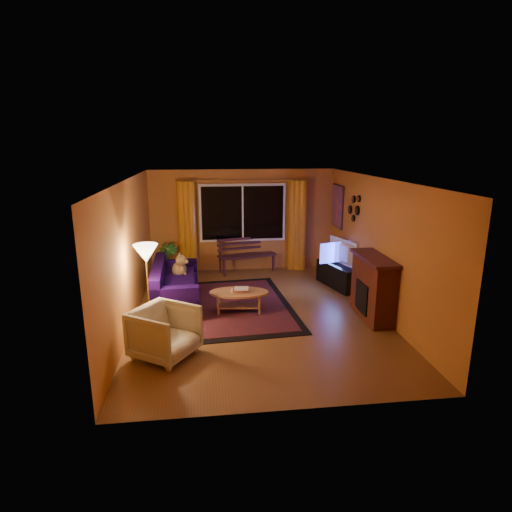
{
  "coord_description": "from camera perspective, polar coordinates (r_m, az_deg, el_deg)",
  "views": [
    {
      "loc": [
        -0.96,
        -7.4,
        3.09
      ],
      "look_at": [
        0.0,
        0.3,
        1.05
      ],
      "focal_mm": 30.0,
      "sensor_mm": 36.0,
      "label": 1
    }
  ],
  "objects": [
    {
      "name": "coffee_table",
      "position": [
        8.13,
        -2.27,
        -6.09
      ],
      "size": [
        1.23,
        1.23,
        0.4
      ],
      "primitive_type": "cylinder",
      "rotation": [
        0.0,
        0.0,
        -0.12
      ],
      "color": "#B6784B",
      "rests_on": "ground"
    },
    {
      "name": "fireplace",
      "position": [
        8.03,
        15.36,
        -4.26
      ],
      "size": [
        0.4,
        1.2,
        1.1
      ],
      "primitive_type": "cube",
      "color": "maroon",
      "rests_on": "ground"
    },
    {
      "name": "curtain_rod",
      "position": [
        10.37,
        -1.8,
        10.08
      ],
      "size": [
        3.2,
        0.03,
        0.03
      ],
      "primitive_type": "cylinder",
      "rotation": [
        0.0,
        1.57,
        0.0
      ],
      "color": "#BF8C3F",
      "rests_on": "wall_back"
    },
    {
      "name": "painting",
      "position": [
        10.45,
        10.76,
        6.55
      ],
      "size": [
        0.04,
        0.76,
        0.96
      ],
      "primitive_type": "cube",
      "color": "#E84D2F",
      "rests_on": "wall_right"
    },
    {
      "name": "tv_console",
      "position": [
        9.68,
        10.92,
        -2.57
      ],
      "size": [
        0.72,
        1.29,
        0.51
      ],
      "primitive_type": "cube",
      "rotation": [
        0.0,
        0.0,
        0.27
      ],
      "color": "black",
      "rests_on": "ground"
    },
    {
      "name": "curtain_left",
      "position": [
        10.47,
        -9.13,
        3.7
      ],
      "size": [
        0.36,
        0.36,
        2.24
      ],
      "primitive_type": "cylinder",
      "color": "orange",
      "rests_on": "ground"
    },
    {
      "name": "mirror_cluster",
      "position": [
        9.34,
        12.88,
        6.43
      ],
      "size": [
        0.06,
        0.6,
        0.56
      ],
      "primitive_type": null,
      "color": "black",
      "rests_on": "wall_right"
    },
    {
      "name": "dog",
      "position": [
        8.95,
        -10.19,
        -1.45
      ],
      "size": [
        0.43,
        0.49,
        0.45
      ],
      "primitive_type": null,
      "rotation": [
        0.0,
        0.0,
        0.36
      ],
      "color": "olive",
      "rests_on": "sofa"
    },
    {
      "name": "window",
      "position": [
        10.51,
        -1.79,
        5.75
      ],
      "size": [
        2.0,
        0.02,
        1.3
      ],
      "primitive_type": "cube",
      "color": "black",
      "rests_on": "wall_back"
    },
    {
      "name": "potted_plant",
      "position": [
        10.12,
        -11.63,
        -0.81
      ],
      "size": [
        0.56,
        0.56,
        0.86
      ],
      "primitive_type": "imported",
      "rotation": [
        0.0,
        0.0,
        -0.18
      ],
      "color": "#235B1E",
      "rests_on": "ground"
    },
    {
      "name": "floor",
      "position": [
        8.08,
        0.26,
        -7.83
      ],
      "size": [
        4.5,
        6.0,
        0.02
      ],
      "primitive_type": "cube",
      "color": "brown",
      "rests_on": "ground"
    },
    {
      "name": "wall_left",
      "position": [
        7.73,
        -16.58,
        0.35
      ],
      "size": [
        0.02,
        6.0,
        2.5
      ],
      "primitive_type": "cube",
      "color": "#C57733",
      "rests_on": "ground"
    },
    {
      "name": "sofa",
      "position": [
        8.59,
        -10.61,
        -3.71
      ],
      "size": [
        0.93,
        2.05,
        0.82
      ],
      "primitive_type": "cube",
      "rotation": [
        0.0,
        0.0,
        0.03
      ],
      "color": "#130337",
      "rests_on": "ground"
    },
    {
      "name": "ceiling",
      "position": [
        7.48,
        0.29,
        10.29
      ],
      "size": [
        4.5,
        6.0,
        0.02
      ],
      "primitive_type": "cube",
      "color": "white",
      "rests_on": "ground"
    },
    {
      "name": "curtain_right",
      "position": [
        10.71,
        5.49,
        4.07
      ],
      "size": [
        0.36,
        0.36,
        2.24
      ],
      "primitive_type": "cylinder",
      "color": "orange",
      "rests_on": "ground"
    },
    {
      "name": "floor_lamp",
      "position": [
        7.3,
        -14.18,
        -4.32
      ],
      "size": [
        0.29,
        0.29,
        1.53
      ],
      "primitive_type": "cylinder",
      "rotation": [
        0.0,
        0.0,
        0.14
      ],
      "color": "#BF8C3F",
      "rests_on": "ground"
    },
    {
      "name": "wall_right",
      "position": [
        8.27,
        16.0,
        1.31
      ],
      "size": [
        0.02,
        6.0,
        2.5
      ],
      "primitive_type": "cube",
      "color": "#C57733",
      "rests_on": "ground"
    },
    {
      "name": "bench",
      "position": [
        10.6,
        -1.2,
        -1.02
      ],
      "size": [
        1.48,
        0.77,
        0.43
      ],
      "primitive_type": "cube",
      "rotation": [
        0.0,
        0.0,
        0.26
      ],
      "color": "#361620",
      "rests_on": "ground"
    },
    {
      "name": "television",
      "position": [
        9.53,
        11.08,
        0.51
      ],
      "size": [
        0.41,
        0.97,
        0.56
      ],
      "primitive_type": "imported",
      "rotation": [
        0.0,
        0.0,
        1.87
      ],
      "color": "black",
      "rests_on": "tv_console"
    },
    {
      "name": "armchair",
      "position": [
        6.55,
        -12.08,
        -9.64
      ],
      "size": [
        1.1,
        1.11,
        0.85
      ],
      "primitive_type": "imported",
      "rotation": [
        0.0,
        0.0,
        0.98
      ],
      "color": "beige",
      "rests_on": "ground"
    },
    {
      "name": "wall_back",
      "position": [
        10.61,
        -1.81,
        4.74
      ],
      "size": [
        4.5,
        0.02,
        2.5
      ],
      "primitive_type": "cube",
      "color": "#C57733",
      "rests_on": "ground"
    },
    {
      "name": "rug",
      "position": [
        8.5,
        -2.37,
        -6.52
      ],
      "size": [
        2.23,
        3.31,
        0.02
      ],
      "primitive_type": "cube",
      "rotation": [
        0.0,
        0.0,
        0.07
      ],
      "color": "maroon",
      "rests_on": "ground"
    }
  ]
}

